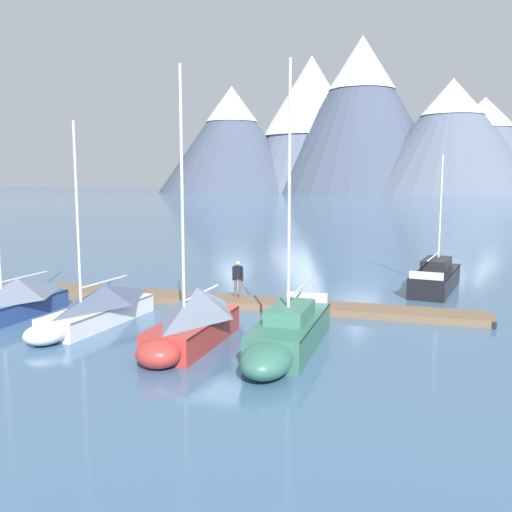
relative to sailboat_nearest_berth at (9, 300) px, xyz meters
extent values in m
plane|color=#426689|center=(8.54, 0.89, -0.76)|extent=(700.00, 700.00, 0.00)
cone|color=#424C60|center=(-61.97, 219.31, 21.95)|extent=(64.09, 64.09, 45.42)
cone|color=white|center=(-61.97, 219.31, 37.11)|extent=(22.51, 22.51, 15.19)
cone|color=slate|center=(-30.06, 235.07, 28.96)|extent=(70.24, 70.24, 59.44)
cone|color=white|center=(-30.06, 235.07, 41.31)|extent=(43.22, 43.22, 34.84)
cone|color=#424C60|center=(-7.44, 227.79, 31.66)|extent=(78.01, 78.01, 64.83)
cone|color=white|center=(-7.44, 227.79, 52.99)|extent=(28.14, 28.14, 22.27)
cone|color=slate|center=(28.36, 217.44, 21.34)|extent=(73.02, 73.02, 44.21)
cone|color=white|center=(28.36, 217.44, 36.44)|extent=(24.49, 24.49, 14.12)
cone|color=slate|center=(40.95, 224.92, 18.10)|extent=(70.81, 70.81, 37.72)
cone|color=white|center=(40.95, 224.92, 30.97)|extent=(23.82, 23.82, 12.08)
cube|color=brown|center=(8.54, 4.89, -0.61)|extent=(21.01, 2.59, 0.30)
cylinder|color=#38383D|center=(8.51, 4.15, -0.64)|extent=(20.11, 1.03, 0.24)
cylinder|color=#38383D|center=(8.56, 5.64, -0.64)|extent=(20.11, 1.03, 0.24)
cube|color=black|center=(-1.86, 5.30, -0.61)|extent=(0.23, 1.86, 0.27)
cube|color=black|center=(18.93, 4.48, -0.61)|extent=(0.23, 1.86, 0.27)
cube|color=navy|center=(0.00, 0.11, -0.38)|extent=(1.85, 5.37, 0.75)
cube|color=#121D39|center=(0.00, 0.11, -0.05)|extent=(1.89, 5.27, 0.06)
cylinder|color=silver|center=(0.04, 1.01, 0.81)|extent=(0.19, 2.81, 0.08)
pyramid|color=slate|center=(0.02, 0.51, 0.41)|extent=(2.06, 4.32, 0.84)
cube|color=silver|center=(3.98, 0.25, -0.39)|extent=(2.09, 5.64, 0.74)
ellipsoid|color=silver|center=(3.71, -2.78, -0.39)|extent=(1.50, 1.71, 0.70)
cube|color=slate|center=(3.98, 0.25, -0.06)|extent=(2.12, 5.54, 0.06)
cylinder|color=silver|center=(3.88, -0.82, 3.48)|extent=(0.10, 0.10, 7.01)
cylinder|color=silver|center=(4.02, 0.67, 0.85)|extent=(0.35, 3.00, 0.08)
pyramid|color=#4C5670|center=(4.01, 0.66, 0.34)|extent=(2.24, 4.57, 0.73)
cube|color=#B2332D|center=(8.62, -1.39, -0.31)|extent=(1.80, 4.88, 0.91)
ellipsoid|color=#B2332D|center=(8.54, -4.02, -0.31)|extent=(1.44, 1.29, 0.86)
cube|color=#501614|center=(8.62, -1.39, 0.11)|extent=(1.83, 4.78, 0.06)
cylinder|color=silver|center=(8.60, -2.12, 4.31)|extent=(0.10, 0.10, 8.33)
cylinder|color=silver|center=(8.65, -0.62, 0.90)|extent=(0.17, 3.02, 0.08)
pyramid|color=slate|center=(8.63, -1.03, 0.66)|extent=(2.02, 3.92, 1.02)
cube|color=#336B56|center=(11.92, -0.79, -0.25)|extent=(1.83, 5.54, 1.01)
ellipsoid|color=#336B56|center=(11.88, -3.93, -0.25)|extent=(1.52, 2.19, 0.96)
cube|color=#163027|center=(11.92, -0.79, 0.21)|extent=(1.87, 5.43, 0.06)
cylinder|color=silver|center=(11.92, -1.21, 4.45)|extent=(0.10, 0.10, 8.39)
cylinder|color=silver|center=(11.94, 0.49, 1.02)|extent=(0.13, 3.40, 0.08)
cube|color=#3A7560|center=(11.92, -0.93, 0.49)|extent=(1.26, 2.50, 0.47)
cube|color=silver|center=(11.96, 1.89, 0.43)|extent=(1.58, 0.12, 0.36)
cube|color=black|center=(16.95, 10.93, -0.24)|extent=(2.77, 6.19, 1.03)
ellipsoid|color=black|center=(17.53, 14.14, -0.24)|extent=(1.72, 1.79, 0.98)
cube|color=black|center=(16.95, 10.93, 0.23)|extent=(2.79, 6.08, 0.06)
cylinder|color=silver|center=(17.09, 11.66, 3.21)|extent=(0.10, 0.10, 5.88)
cylinder|color=silver|center=(16.78, 9.99, 1.12)|extent=(0.68, 3.35, 0.08)
cube|color=black|center=(16.98, 11.08, 0.57)|extent=(1.67, 2.86, 0.60)
cube|color=silver|center=(16.43, 8.07, 0.45)|extent=(1.55, 0.38, 0.36)
cylinder|color=brown|center=(8.05, 5.16, -0.03)|extent=(0.14, 0.14, 0.86)
cylinder|color=brown|center=(8.30, 5.09, -0.03)|extent=(0.14, 0.14, 0.86)
cube|color=black|center=(8.17, 5.12, 0.70)|extent=(0.43, 0.32, 0.60)
sphere|color=tan|center=(8.17, 5.12, 1.12)|extent=(0.22, 0.22, 0.22)
cylinder|color=black|center=(7.93, 5.20, 0.63)|extent=(0.09, 0.09, 0.62)
cylinder|color=black|center=(8.41, 5.05, 0.63)|extent=(0.09, 0.09, 0.62)
camera|label=1|loc=(15.81, -19.05, 4.88)|focal=39.74mm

